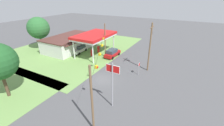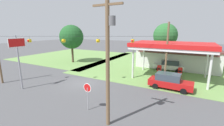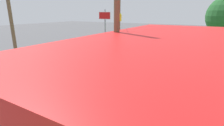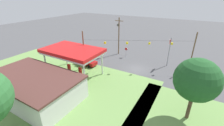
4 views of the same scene
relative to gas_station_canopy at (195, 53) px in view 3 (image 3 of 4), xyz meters
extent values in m
plane|color=#4C4C4F|center=(-9.79, -8.01, -4.74)|extent=(160.00, 160.00, 0.00)
cube|color=silver|center=(0.00, 0.00, -0.23)|extent=(10.68, 6.54, 0.35)
cube|color=red|center=(0.00, 0.00, 0.22)|extent=(10.88, 6.74, 0.55)
cylinder|color=silver|center=(-4.74, -2.67, -2.57)|extent=(0.28, 0.28, 4.34)
cube|color=black|center=(-1.45, -0.21, -3.48)|extent=(0.39, 0.03, 0.24)
cube|color=#333D47|center=(0.46, -4.48, -3.24)|extent=(2.81, 1.80, 0.80)
cylinder|color=black|center=(-0.76, -3.49, -4.40)|extent=(0.69, 0.25, 0.68)
cylinder|color=black|center=(-0.83, -5.38, -4.40)|extent=(0.69, 0.25, 0.68)
cylinder|color=#99999E|center=(-4.98, -13.15, -3.69)|extent=(0.08, 0.08, 2.10)
cylinder|color=white|center=(-4.98, -13.15, -2.64)|extent=(0.80, 0.03, 0.80)
cylinder|color=red|center=(-4.98, -13.15, -2.64)|extent=(0.70, 0.03, 0.70)
cylinder|color=gray|center=(-15.02, -12.98, -1.54)|extent=(0.18, 0.18, 6.39)
cube|color=white|center=(-14.92, -12.98, 0.85)|extent=(0.06, 1.91, 1.02)
cube|color=red|center=(-14.92, -12.98, 0.85)|extent=(0.07, 1.79, 0.90)
cylinder|color=brown|center=(-2.38, -14.11, -0.06)|extent=(0.28, 0.28, 9.36)
cylinder|color=brown|center=(-19.43, -13.01, -0.75)|extent=(0.24, 0.24, 7.97)
cylinder|color=brown|center=(-0.16, -3.01, -0.75)|extent=(0.24, 0.24, 7.97)
cylinder|color=black|center=(-9.79, -8.01, 1.48)|extent=(19.28, 10.02, 0.02)
cylinder|color=black|center=(-15.58, -11.01, 1.30)|extent=(0.02, 0.02, 0.35)
cube|color=yellow|center=(-15.58, -11.01, 0.93)|extent=(0.32, 0.32, 0.40)
sphere|color=red|center=(-15.58, -11.18, 0.93)|extent=(0.28, 0.28, 0.28)
cylinder|color=black|center=(-11.72, -9.01, 1.30)|extent=(0.02, 0.02, 0.35)
cube|color=yellow|center=(-11.72, -9.01, 0.93)|extent=(0.32, 0.32, 0.40)
sphere|color=yellow|center=(-11.72, -9.18, 0.93)|extent=(0.28, 0.28, 0.28)
cylinder|color=black|center=(-7.87, -7.01, 1.30)|extent=(0.02, 0.02, 0.35)
cube|color=yellow|center=(-7.87, -7.01, 0.93)|extent=(0.32, 0.32, 0.40)
sphere|color=yellow|center=(-7.87, -7.18, 0.93)|extent=(0.28, 0.28, 0.28)
cylinder|color=black|center=(-4.01, -5.01, 1.30)|extent=(0.02, 0.02, 0.35)
cube|color=yellow|center=(-4.01, -5.01, 0.93)|extent=(0.32, 0.32, 0.40)
sphere|color=red|center=(-4.01, -5.18, 0.93)|extent=(0.28, 0.28, 0.28)
cylinder|color=#4C3828|center=(-20.42, 1.66, -2.97)|extent=(0.44, 0.44, 3.54)
camera|label=1|loc=(-29.19, -20.63, 9.00)|focal=24.00mm
camera|label=2|loc=(2.68, -22.84, 2.22)|focal=24.00mm
camera|label=3|loc=(6.20, 0.46, 1.28)|focal=28.00mm
camera|label=4|loc=(-19.34, 19.01, 9.58)|focal=24.00mm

